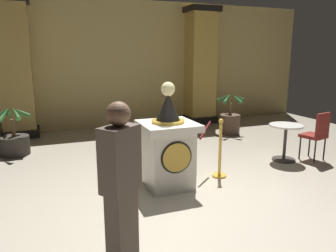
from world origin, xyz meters
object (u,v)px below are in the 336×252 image
object	(u,v)px
stanchion_far	(163,150)
potted_palm_right	(230,121)
cafe_table	(285,138)
potted_palm_left	(14,141)
cafe_chair_red	(317,132)
bystander_guest	(121,185)
stanchion_near	(220,157)
pedestal_clock	(168,147)

from	to	relation	value
stanchion_far	potted_palm_right	size ratio (longest dim) A/B	0.91
potted_palm_right	cafe_table	bearing A→B (deg)	-94.83
potted_palm_left	cafe_chair_red	xyz separation A→B (m)	(5.52, -2.55, 0.28)
potted_palm_left	potted_palm_right	bearing A→B (deg)	0.00
potted_palm_right	cafe_table	size ratio (longest dim) A/B	1.53
cafe_table	potted_palm_left	bearing A→B (deg)	154.81
stanchion_far	bystander_guest	size ratio (longest dim) A/B	0.61
stanchion_far	stanchion_near	bearing A→B (deg)	-45.19
stanchion_near	cafe_chair_red	world-z (taller)	stanchion_near
pedestal_clock	stanchion_far	bearing A→B (deg)	75.52
potted_palm_right	cafe_table	xyz separation A→B (m)	(-0.20, -2.33, 0.13)
pedestal_clock	stanchion_far	size ratio (longest dim) A/B	1.64
pedestal_clock	potted_palm_left	size ratio (longest dim) A/B	1.56
stanchion_near	potted_palm_left	distance (m)	4.24
cafe_chair_red	potted_palm_right	bearing A→B (deg)	98.26
stanchion_far	potted_palm_left	world-z (taller)	potted_palm_left
stanchion_far	cafe_table	xyz separation A→B (m)	(2.37, -0.45, 0.12)
pedestal_clock	bystander_guest	bearing A→B (deg)	-123.21
stanchion_near	potted_palm_right	distance (m)	3.20
stanchion_near	cafe_chair_red	distance (m)	2.20
bystander_guest	cafe_chair_red	size ratio (longest dim) A/B	1.70
potted_palm_right	cafe_chair_red	bearing A→B (deg)	-81.74
cafe_table	bystander_guest	bearing A→B (deg)	-150.40
potted_palm_left	pedestal_clock	bearing A→B (deg)	-48.83
cafe_chair_red	pedestal_clock	bearing A→B (deg)	-177.26
stanchion_far	cafe_table	world-z (taller)	stanchion_far
potted_palm_left	bystander_guest	distance (m)	4.64
pedestal_clock	stanchion_far	xyz separation A→B (m)	(0.21, 0.83, -0.29)
stanchion_near	stanchion_far	xyz separation A→B (m)	(-0.75, 0.76, -0.00)
pedestal_clock	cafe_chair_red	distance (m)	3.16
cafe_table	cafe_chair_red	bearing A→B (deg)	-21.52
potted_palm_right	cafe_table	distance (m)	2.34
bystander_guest	stanchion_far	bearing A→B (deg)	62.22
bystander_guest	pedestal_clock	bearing A→B (deg)	56.79
potted_palm_right	bystander_guest	xyz separation A→B (m)	(-3.92, -4.44, 0.53)
potted_palm_left	bystander_guest	xyz separation A→B (m)	(1.22, -4.44, 0.57)
pedestal_clock	cafe_table	world-z (taller)	pedestal_clock
bystander_guest	cafe_table	distance (m)	4.30
pedestal_clock	cafe_table	distance (m)	2.62
stanchion_near	stanchion_far	distance (m)	1.06
potted_palm_right	cafe_chair_red	distance (m)	2.59
stanchion_far	bystander_guest	distance (m)	2.95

